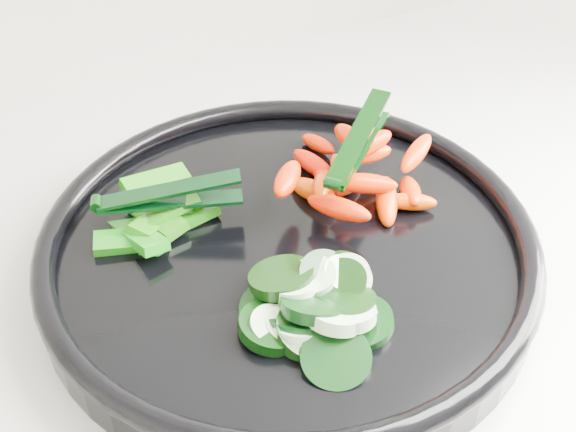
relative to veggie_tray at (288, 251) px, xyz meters
name	(u,v)px	position (x,y,z in m)	size (l,w,h in m)	color
veggie_tray	(288,251)	(0.00, 0.00, 0.00)	(0.48, 0.48, 0.04)	black
cucumber_pile	(310,311)	(-0.02, -0.07, 0.01)	(0.12, 0.12, 0.04)	black
carrot_pile	(351,175)	(0.07, 0.03, 0.02)	(0.15, 0.15, 0.06)	#E95F00
pepper_pile	(158,218)	(-0.08, 0.07, 0.01)	(0.10, 0.09, 0.04)	#1F690A
tong_carrot	(357,145)	(0.08, 0.03, 0.05)	(0.10, 0.08, 0.02)	black
tong_pepper	(165,197)	(-0.07, 0.07, 0.03)	(0.11, 0.05, 0.02)	black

